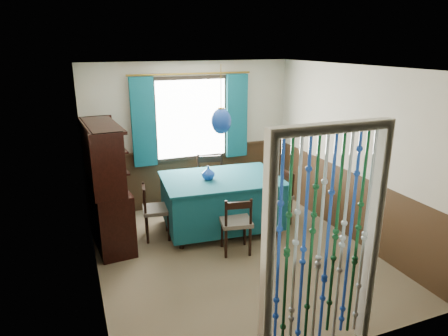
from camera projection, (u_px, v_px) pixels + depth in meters
name	position (u px, v px, depth m)	size (l,w,h in m)	color
floor	(235.00, 254.00, 5.50)	(4.00, 4.00, 0.00)	brown
ceiling	(237.00, 67.00, 4.75)	(4.00, 4.00, 0.00)	silver
wall_back	(191.00, 135.00, 6.90)	(3.60, 3.60, 0.00)	#B8AE96
wall_front	(329.00, 233.00, 3.35)	(3.60, 3.60, 0.00)	#B8AE96
wall_left	(89.00, 185.00, 4.50)	(4.00, 4.00, 0.00)	#B8AE96
wall_right	(351.00, 154.00, 5.75)	(4.00, 4.00, 0.00)	#B8AE96
wainscot_back	(192.00, 177.00, 7.12)	(3.60, 3.60, 0.00)	#372414
wainscot_front	(321.00, 308.00, 3.59)	(3.60, 3.60, 0.00)	#372414
wainscot_left	(97.00, 244.00, 4.73)	(4.00, 4.00, 0.00)	#372414
wainscot_right	(345.00, 202.00, 5.97)	(4.00, 4.00, 0.00)	#372414
window	(191.00, 119.00, 6.77)	(1.32, 0.12, 1.42)	black
doorway	(323.00, 251.00, 3.46)	(1.16, 0.12, 2.18)	silver
dining_table	(221.00, 200.00, 6.10)	(1.84, 1.34, 0.84)	#104854
chair_near	(236.00, 223.00, 5.42)	(0.48, 0.46, 0.83)	black
chair_far	(211.00, 182.00, 6.77)	(0.56, 0.55, 0.97)	black
chair_left	(155.00, 210.00, 5.85)	(0.44, 0.46, 0.83)	black
chair_right	(279.00, 195.00, 6.38)	(0.43, 0.45, 0.86)	black
sideboard	(108.00, 202.00, 5.70)	(0.56, 1.36, 1.74)	black
pendant_lamp	(221.00, 121.00, 5.74)	(0.30, 0.30, 0.98)	olive
vase_table	(208.00, 173.00, 5.90)	(0.18, 0.18, 0.19)	navy
bowl_shelf	(110.00, 166.00, 5.28)	(0.20, 0.20, 0.05)	beige
vase_sideboard	(108.00, 174.00, 5.83)	(0.16, 0.16, 0.16)	beige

